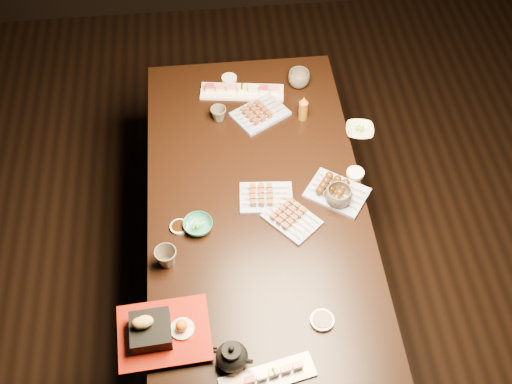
% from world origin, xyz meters
% --- Properties ---
extents(ground, '(5.00, 5.00, 0.00)m').
position_xyz_m(ground, '(0.00, 0.00, 0.00)').
color(ground, black).
rests_on(ground, ground).
extents(dining_table, '(1.39, 1.99, 0.75)m').
position_xyz_m(dining_table, '(-0.15, 0.11, 0.38)').
color(dining_table, black).
rests_on(dining_table, ground).
extents(sushi_platter_near, '(0.34, 0.16, 0.04)m').
position_xyz_m(sushi_platter_near, '(-0.19, -0.63, 0.77)').
color(sushi_platter_near, white).
rests_on(sushi_platter_near, dining_table).
extents(sushi_platter_far, '(0.40, 0.16, 0.05)m').
position_xyz_m(sushi_platter_far, '(-0.16, 0.78, 0.77)').
color(sushi_platter_far, white).
rests_on(sushi_platter_far, dining_table).
extents(yakitori_plate_center, '(0.23, 0.17, 0.06)m').
position_xyz_m(yakitori_plate_center, '(-0.11, 0.14, 0.78)').
color(yakitori_plate_center, '#828EB6').
rests_on(yakitori_plate_center, dining_table).
extents(yakitori_plate_right, '(0.25, 0.26, 0.05)m').
position_xyz_m(yakitori_plate_right, '(-0.02, 0.02, 0.78)').
color(yakitori_plate_right, '#828EB6').
rests_on(yakitori_plate_right, dining_table).
extents(yakitori_plate_left, '(0.29, 0.27, 0.06)m').
position_xyz_m(yakitori_plate_left, '(-0.09, 0.63, 0.78)').
color(yakitori_plate_left, '#828EB6').
rests_on(yakitori_plate_left, dining_table).
extents(tsukune_plate, '(0.30, 0.28, 0.06)m').
position_xyz_m(tsukune_plate, '(0.18, 0.13, 0.78)').
color(tsukune_plate, '#828EB6').
rests_on(tsukune_plate, dining_table).
extents(edamame_bowl_green, '(0.17, 0.17, 0.04)m').
position_xyz_m(edamame_bowl_green, '(-0.40, 0.02, 0.77)').
color(edamame_bowl_green, '#277763').
rests_on(edamame_bowl_green, dining_table).
extents(edamame_bowl_cream, '(0.15, 0.15, 0.03)m').
position_xyz_m(edamame_bowl_cream, '(0.35, 0.47, 0.77)').
color(edamame_bowl_cream, beige).
rests_on(edamame_bowl_cream, dining_table).
extents(tempura_tray, '(0.34, 0.28, 0.12)m').
position_xyz_m(tempura_tray, '(-0.54, -0.44, 0.81)').
color(tempura_tray, black).
rests_on(tempura_tray, dining_table).
extents(teacup_near_left, '(0.12, 0.12, 0.08)m').
position_xyz_m(teacup_near_left, '(-0.53, -0.13, 0.79)').
color(teacup_near_left, '#50483D').
rests_on(teacup_near_left, dining_table).
extents(teacup_mid_right, '(0.15, 0.15, 0.08)m').
position_xyz_m(teacup_mid_right, '(0.18, 0.09, 0.79)').
color(teacup_mid_right, '#50483D').
rests_on(teacup_mid_right, dining_table).
extents(teacup_far_left, '(0.10, 0.10, 0.07)m').
position_xyz_m(teacup_far_left, '(-0.28, 0.62, 0.78)').
color(teacup_far_left, '#50483D').
rests_on(teacup_far_left, dining_table).
extents(teacup_far_right, '(0.13, 0.13, 0.08)m').
position_xyz_m(teacup_far_right, '(0.12, 0.81, 0.79)').
color(teacup_far_right, '#50483D').
rests_on(teacup_far_right, dining_table).
extents(teapot, '(0.18, 0.18, 0.11)m').
position_xyz_m(teapot, '(-0.31, -0.56, 0.81)').
color(teapot, black).
rests_on(teapot, dining_table).
extents(condiment_bottle, '(0.05, 0.05, 0.13)m').
position_xyz_m(condiment_bottle, '(0.11, 0.59, 0.81)').
color(condiment_bottle, brown).
rests_on(condiment_bottle, dining_table).
extents(sauce_dish_west, '(0.09, 0.09, 0.01)m').
position_xyz_m(sauce_dish_west, '(-0.48, 0.03, 0.76)').
color(sauce_dish_west, white).
rests_on(sauce_dish_west, dining_table).
extents(sauce_dish_east, '(0.09, 0.09, 0.01)m').
position_xyz_m(sauce_dish_east, '(0.28, 0.23, 0.76)').
color(sauce_dish_east, white).
rests_on(sauce_dish_east, dining_table).
extents(sauce_dish_se, '(0.10, 0.10, 0.02)m').
position_xyz_m(sauce_dish_se, '(0.03, -0.44, 0.76)').
color(sauce_dish_se, white).
rests_on(sauce_dish_se, dining_table).
extents(sauce_dish_nw, '(0.10, 0.10, 0.01)m').
position_xyz_m(sauce_dish_nw, '(-0.21, 0.89, 0.76)').
color(sauce_dish_nw, white).
rests_on(sauce_dish_nw, dining_table).
extents(chopsticks_near, '(0.24, 0.03, 0.01)m').
position_xyz_m(chopsticks_near, '(-0.48, -0.51, 0.75)').
color(chopsticks_near, black).
rests_on(chopsticks_near, dining_table).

